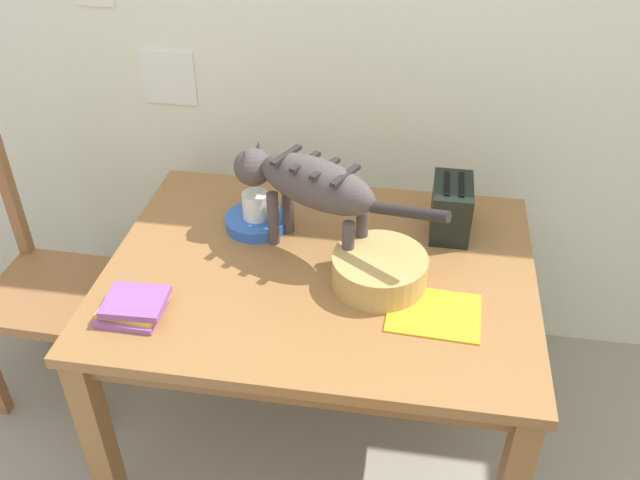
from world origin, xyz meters
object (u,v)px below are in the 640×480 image
book_stack (134,306)px  toaster (451,208)px  dining_table (320,289)px  magazine (434,313)px  saucer_bowl (257,221)px  coffee_mug (257,205)px  wicker_basket (379,270)px  cat (307,185)px  wooden_chair_far (38,287)px

book_stack → toaster: size_ratio=0.90×
dining_table → magazine: 0.38m
dining_table → saucer_bowl: 0.31m
saucer_bowl → book_stack: book_stack is taller
book_stack → toaster: toaster is taller
coffee_mug → book_stack: (-0.24, -0.46, -0.05)m
magazine → toaster: size_ratio=1.26×
toaster → wicker_basket: bearing=-123.1°
saucer_bowl → dining_table: bearing=-37.3°
dining_table → cat: 0.33m
cat → saucer_bowl: cat is taller
dining_table → wicker_basket: 0.23m
book_stack → toaster: (0.84, 0.54, 0.06)m
saucer_bowl → toaster: toaster is taller
dining_table → coffee_mug: (-0.23, 0.18, 0.17)m
saucer_bowl → book_stack: size_ratio=1.11×
wooden_chair_far → book_stack: bearing=57.6°
cat → wicker_basket: bearing=-95.3°
dining_table → cat: size_ratio=1.94×
dining_table → saucer_bowl: saucer_bowl is taller
coffee_mug → wooden_chair_far: size_ratio=0.13×
book_stack → magazine: bearing=9.0°
toaster → coffee_mug: bearing=-172.9°
saucer_bowl → wooden_chair_far: size_ratio=0.21×
cat → toaster: size_ratio=3.27×
coffee_mug → wooden_chair_far: bearing=-172.9°
coffee_mug → wicker_basket: coffee_mug is taller
wooden_chair_far → dining_table: bearing=86.7°
saucer_bowl → wooden_chair_far: (-0.78, -0.10, -0.30)m
wicker_basket → wooden_chair_far: wooden_chair_far is taller
saucer_bowl → toaster: 0.62m
book_stack → wooden_chair_far: 0.72m
cat → toaster: cat is taller
coffee_mug → wicker_basket: size_ratio=0.46×
magazine → saucer_bowl: bearing=152.5°
coffee_mug → book_stack: 0.52m
saucer_bowl → magazine: 0.67m
saucer_bowl → wooden_chair_far: wooden_chair_far is taller
toaster → saucer_bowl: bearing=-172.9°
saucer_bowl → magazine: bearing=-30.2°
toaster → wooden_chair_far: size_ratio=0.21×
coffee_mug → saucer_bowl: bearing=180.0°
wooden_chair_far → saucer_bowl: bearing=98.4°
saucer_bowl → coffee_mug: coffee_mug is taller
dining_table → wooden_chair_far: 1.04m
saucer_bowl → cat: bearing=-25.7°
magazine → book_stack: 0.82m
magazine → dining_table: bearing=158.2°
wicker_basket → toaster: 0.36m
cat → book_stack: (-0.42, -0.37, -0.20)m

